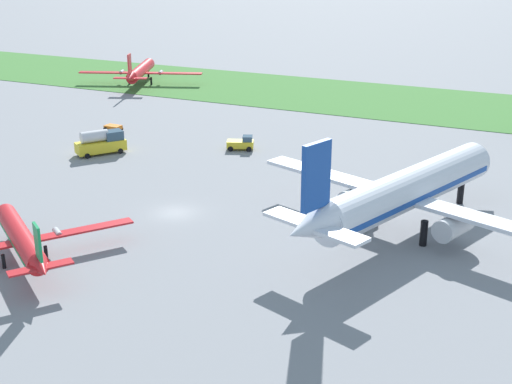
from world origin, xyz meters
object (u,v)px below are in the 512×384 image
(baggage_cart_midfield, at_px, (113,127))
(pushback_tug_by_runway, at_px, (242,143))
(airplane_taxiing_turboprop, at_px, (140,71))
(airplane_midfield_jet, at_px, (405,191))
(fuel_truck_near_gate, at_px, (101,142))
(airplane_foreground_turboprop, at_px, (22,238))

(baggage_cart_midfield, distance_m, pushback_tug_by_runway, 21.58)
(airplane_taxiing_turboprop, relative_size, pushback_tug_by_runway, 5.76)
(airplane_midfield_jet, relative_size, airplane_taxiing_turboprop, 1.43)
(airplane_taxiing_turboprop, relative_size, fuel_truck_near_gate, 3.46)
(airplane_foreground_turboprop, xyz_separation_m, pushback_tug_by_runway, (2.88, 39.59, -1.34))
(airplane_midfield_jet, distance_m, airplane_foreground_turboprop, 35.97)
(airplane_midfield_jet, xyz_separation_m, baggage_cart_midfield, (-48.23, 19.87, -3.80))
(baggage_cart_midfield, height_order, pushback_tug_by_runway, pushback_tug_by_runway)
(airplane_taxiing_turboprop, distance_m, fuel_truck_near_gate, 46.10)
(airplane_taxiing_turboprop, bearing_deg, airplane_foreground_turboprop, -175.18)
(airplane_midfield_jet, relative_size, airplane_foreground_turboprop, 1.91)
(pushback_tug_by_runway, bearing_deg, airplane_foreground_turboprop, -115.42)
(baggage_cart_midfield, bearing_deg, fuel_truck_near_gate, 119.88)
(airplane_foreground_turboprop, bearing_deg, airplane_midfield_jet, -109.20)
(airplane_taxiing_turboprop, xyz_separation_m, fuel_truck_near_gate, (20.65, -41.21, -1.06))
(airplane_midfield_jet, xyz_separation_m, fuel_truck_near_gate, (-42.95, 9.78, -2.79))
(airplane_taxiing_turboprop, bearing_deg, pushback_tug_by_runway, -151.42)
(baggage_cart_midfield, relative_size, pushback_tug_by_runway, 0.61)
(airplane_midfield_jet, height_order, fuel_truck_near_gate, airplane_midfield_jet)
(airplane_taxiing_turboprop, bearing_deg, baggage_cart_midfield, -174.40)
(airplane_foreground_turboprop, distance_m, fuel_truck_near_gate, 33.04)
(airplane_midfield_jet, height_order, pushback_tug_by_runway, airplane_midfield_jet)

